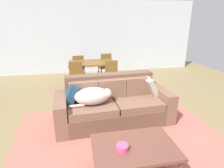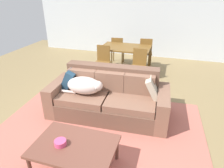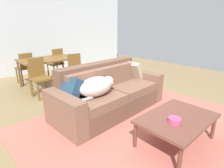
{
  "view_description": "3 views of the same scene",
  "coord_description": "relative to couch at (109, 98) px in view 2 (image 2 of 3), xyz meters",
  "views": [
    {
      "loc": [
        -0.75,
        -3.41,
        1.95
      ],
      "look_at": [
        -0.06,
        0.05,
        0.76
      ],
      "focal_mm": 30.16,
      "sensor_mm": 36.0,
      "label": 1
    },
    {
      "loc": [
        0.99,
        -3.25,
        2.29
      ],
      "look_at": [
        -0.0,
        0.04,
        0.63
      ],
      "focal_mm": 32.17,
      "sensor_mm": 36.0,
      "label": 2
    },
    {
      "loc": [
        -2.22,
        -2.47,
        1.62
      ],
      "look_at": [
        -0.21,
        -0.28,
        0.64
      ],
      "focal_mm": 28.99,
      "sensor_mm": 36.0,
      "label": 3
    }
  ],
  "objects": [
    {
      "name": "throw_pillow_by_right_arm",
      "position": [
        0.81,
        0.1,
        0.3
      ],
      "size": [
        0.31,
        0.42,
        0.4
      ],
      "primitive_type": "cube",
      "rotation": [
        0.0,
        -0.48,
        0.1
      ],
      "color": "#BAAC95",
      "rests_on": "couch"
    },
    {
      "name": "dining_chair_near_right",
      "position": [
        0.29,
        1.6,
        0.15
      ],
      "size": [
        0.43,
        0.43,
        0.89
      ],
      "rotation": [
        0.0,
        0.0,
        -0.08
      ],
      "color": "brown",
      "rests_on": "ground"
    },
    {
      "name": "coffee_table",
      "position": [
        -0.01,
        -1.44,
        0.03
      ],
      "size": [
        1.09,
        0.74,
        0.42
      ],
      "color": "brown",
      "rests_on": "ground"
    },
    {
      "name": "dining_chair_near_left",
      "position": [
        -0.69,
        1.61,
        0.16
      ],
      "size": [
        0.42,
        0.42,
        0.9
      ],
      "rotation": [
        0.0,
        0.0,
        0.04
      ],
      "color": "brown",
      "rests_on": "ground"
    },
    {
      "name": "dining_chair_far_right",
      "position": [
        0.3,
        2.78,
        0.17
      ],
      "size": [
        0.45,
        0.45,
        0.92
      ],
      "rotation": [
        0.0,
        0.0,
        3.29
      ],
      "color": "brown",
      "rests_on": "ground"
    },
    {
      "name": "dining_chair_far_left",
      "position": [
        -0.61,
        2.84,
        0.16
      ],
      "size": [
        0.44,
        0.44,
        0.88
      ],
      "rotation": [
        0.0,
        0.0,
        3.25
      ],
      "color": "brown",
      "rests_on": "ground"
    },
    {
      "name": "couch",
      "position": [
        0.0,
        0.0,
        0.0
      ],
      "size": [
        2.3,
        1.06,
        0.91
      ],
      "rotation": [
        0.0,
        0.0,
        0.05
      ],
      "color": "brown",
      "rests_on": "ground"
    },
    {
      "name": "area_rug",
      "position": [
        0.0,
        -0.68,
        -0.34
      ],
      "size": [
        3.74,
        2.97,
        0.01
      ],
      "primitive_type": "cube",
      "rotation": [
        0.0,
        0.0,
        0.05
      ],
      "color": "#BD6556",
      "rests_on": "ground"
    },
    {
      "name": "throw_pillow_by_left_arm",
      "position": [
        -0.82,
        0.01,
        0.3
      ],
      "size": [
        0.34,
        0.4,
        0.41
      ],
      "primitive_type": "cube",
      "rotation": [
        0.0,
        0.44,
        0.08
      ],
      "color": "navy",
      "rests_on": "couch"
    },
    {
      "name": "bowl_on_coffee_table",
      "position": [
        -0.19,
        -1.49,
        0.11
      ],
      "size": [
        0.16,
        0.16,
        0.07
      ],
      "primitive_type": "cylinder",
      "color": "#EA4C7F",
      "rests_on": "coffee_table"
    },
    {
      "name": "dining_table",
      "position": [
        -0.21,
        2.23,
        0.35
      ],
      "size": [
        1.38,
        0.91,
        0.76
      ],
      "color": "brown",
      "rests_on": "ground"
    },
    {
      "name": "ground_plane",
      "position": [
        0.05,
        0.01,
        -0.34
      ],
      "size": [
        10.0,
        10.0,
        0.0
      ],
      "primitive_type": "plane",
      "color": "olive"
    },
    {
      "name": "dog_on_left_cushion",
      "position": [
        -0.41,
        -0.17,
        0.29
      ],
      "size": [
        0.8,
        0.42,
        0.32
      ],
      "rotation": [
        0.0,
        0.0,
        0.05
      ],
      "color": "beige",
      "rests_on": "couch"
    },
    {
      "name": "back_partition",
      "position": [
        0.05,
        4.01,
        1.01
      ],
      "size": [
        8.0,
        0.12,
        2.7
      ],
      "primitive_type": "cube",
      "color": "silver",
      "rests_on": "ground"
    }
  ]
}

